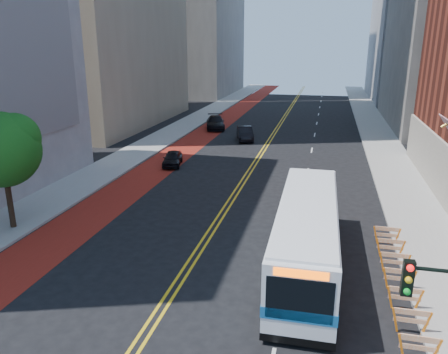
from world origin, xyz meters
TOP-DOWN VIEW (x-y plane):
  - ground at (0.00, 0.00)m, footprint 160.00×160.00m
  - sidewalk_left at (-12.00, 30.00)m, footprint 4.00×140.00m
  - sidewalk_right at (12.00, 30.00)m, footprint 4.00×140.00m
  - bus_lane_paint at (-8.10, 30.00)m, footprint 3.60×140.00m
  - center_line_inner at (-0.18, 30.00)m, footprint 0.14×140.00m
  - center_line_outer at (0.18, 30.00)m, footprint 0.14×140.00m
  - lane_dashes at (4.80, 38.00)m, footprint 0.14×98.20m
  - construction_barriers at (9.60, 3.42)m, footprint 1.42×10.91m
  - street_tree at (-11.24, 6.04)m, footprint 4.20×4.20m
  - transit_bus at (5.50, 5.36)m, footprint 2.80×12.19m
  - car_a at (-6.99, 21.30)m, footprint 2.22×3.95m
  - car_b at (-2.72, 33.22)m, footprint 2.76×4.80m
  - car_c at (-7.60, 39.00)m, footprint 3.63×5.90m

SIDE VIEW (x-z plane):
  - ground at x=0.00m, z-range 0.00..0.00m
  - center_line_inner at x=-0.18m, z-range 0.00..0.01m
  - center_line_outer at x=0.18m, z-range 0.00..0.01m
  - bus_lane_paint at x=-8.10m, z-range 0.00..0.01m
  - lane_dashes at x=4.80m, z-range 0.00..0.01m
  - sidewalk_left at x=-12.00m, z-range 0.00..0.15m
  - sidewalk_right at x=12.00m, z-range 0.00..0.15m
  - car_a at x=-6.99m, z-range 0.00..1.27m
  - construction_barriers at x=9.60m, z-range 0.17..1.18m
  - car_b at x=-2.72m, z-range 0.00..1.50m
  - car_c at x=-7.60m, z-range 0.00..1.59m
  - transit_bus at x=5.50m, z-range 0.07..3.42m
  - street_tree at x=-11.24m, z-range 1.56..8.26m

